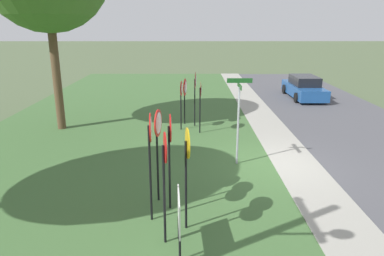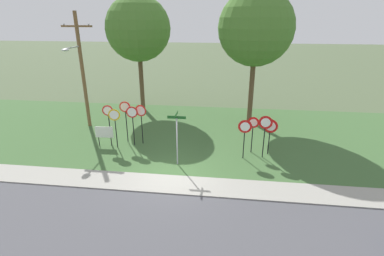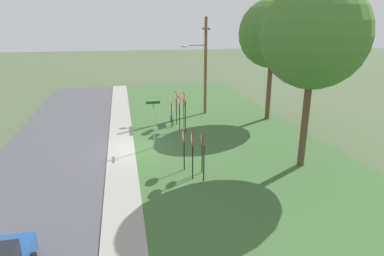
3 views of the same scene
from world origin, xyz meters
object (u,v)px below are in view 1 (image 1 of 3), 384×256
object	(u,v)px
stop_sign_far_center	(158,136)
yield_sign_far_right	(196,86)
notice_board	(179,214)
yield_sign_near_left	(201,94)
stop_sign_far_left	(187,157)
stop_sign_near_left	(150,145)
stop_sign_near_right	(165,166)
yield_sign_far_left	(185,91)
street_name_post	(238,114)
stop_sign_far_right	(170,142)
parked_sedan_distant	(304,88)
yield_sign_near_right	(182,94)

from	to	relation	value
stop_sign_far_center	yield_sign_far_right	world-z (taller)	stop_sign_far_center
notice_board	yield_sign_near_left	bearing A→B (deg)	-7.95
stop_sign_far_left	notice_board	bearing A→B (deg)	160.74
stop_sign_near_left	stop_sign_near_right	xyz separation A→B (m)	(-0.95, -0.39, -0.12)
yield_sign_far_left	street_name_post	size ratio (longest dim) A/B	0.74
stop_sign_far_right	street_name_post	size ratio (longest dim) A/B	0.86
stop_sign_near_left	parked_sedan_distant	bearing A→B (deg)	-32.84
stop_sign_near_right	parked_sedan_distant	world-z (taller)	stop_sign_near_right
stop_sign_far_left	stop_sign_near_left	bearing A→B (deg)	58.17
stop_sign_far_left	notice_board	xyz separation A→B (m)	(-0.82, 0.16, -0.93)
stop_sign_far_right	parked_sedan_distant	xyz separation A→B (m)	(14.25, -7.70, -1.21)
street_name_post	yield_sign_far_right	bearing A→B (deg)	16.46
street_name_post	notice_board	bearing A→B (deg)	159.66
stop_sign_far_right	yield_sign_far_right	bearing A→B (deg)	-10.62
stop_sign_far_center	stop_sign_far_left	bearing A→B (deg)	-141.92
yield_sign_near_right	stop_sign_near_right	bearing A→B (deg)	-173.72
stop_sign_near_right	stop_sign_far_right	bearing A→B (deg)	-9.55
stop_sign_near_left	yield_sign_near_left	size ratio (longest dim) A/B	1.17
stop_sign_near_left	yield_sign_far_right	world-z (taller)	stop_sign_near_left
stop_sign_near_left	stop_sign_far_right	distance (m)	0.72
yield_sign_far_left	notice_board	world-z (taller)	yield_sign_far_left
stop_sign_far_left	yield_sign_near_right	world-z (taller)	stop_sign_far_left
yield_sign_far_right	parked_sedan_distant	size ratio (longest dim) A/B	0.54
stop_sign_far_center	parked_sedan_distant	size ratio (longest dim) A/B	0.55
yield_sign_far_left	yield_sign_far_right	world-z (taller)	yield_sign_far_right
stop_sign_near_left	stop_sign_far_right	bearing A→B (deg)	-40.60
street_name_post	stop_sign_far_right	bearing A→B (deg)	146.10
stop_sign_far_right	yield_sign_near_left	xyz separation A→B (m)	(6.61, -0.94, -0.12)
yield_sign_near_left	notice_board	distance (m)	8.44
stop_sign_far_left	yield_sign_near_right	bearing A→B (deg)	-5.79
street_name_post	notice_board	distance (m)	5.23
stop_sign_far_left	notice_board	world-z (taller)	stop_sign_far_left
yield_sign_far_left	yield_sign_far_right	xyz separation A→B (m)	(-0.36, -0.47, 0.28)
yield_sign_near_right	yield_sign_far_left	distance (m)	0.96
stop_sign_far_left	yield_sign_near_right	size ratio (longest dim) A/B	1.12
yield_sign_near_left	stop_sign_far_center	bearing A→B (deg)	169.39
stop_sign_far_right	parked_sedan_distant	distance (m)	16.25
yield_sign_far_left	notice_board	distance (m)	9.85
stop_sign_far_right	yield_sign_far_left	distance (m)	8.06
stop_sign_far_left	stop_sign_far_center	xyz separation A→B (m)	(1.38, 0.76, 0.07)
stop_sign_near_left	stop_sign_far_right	size ratio (longest dim) A/B	1.07
yield_sign_near_left	street_name_post	distance (m)	3.72
stop_sign_far_left	parked_sedan_distant	size ratio (longest dim) A/B	0.53
yield_sign_near_right	parked_sedan_distant	bearing A→B (deg)	-39.60
yield_sign_far_right	notice_board	distance (m)	9.53
stop_sign_near_right	stop_sign_far_left	xyz separation A→B (m)	(0.57, -0.45, -0.04)
street_name_post	yield_sign_near_right	bearing A→B (deg)	26.15
yield_sign_near_left	yield_sign_far_right	world-z (taller)	yield_sign_far_right
stop_sign_near_left	parked_sedan_distant	xyz separation A→B (m)	(14.82, -8.12, -1.33)
stop_sign_near_left	stop_sign_near_right	world-z (taller)	stop_sign_near_left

